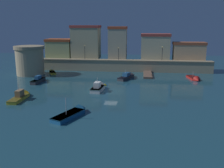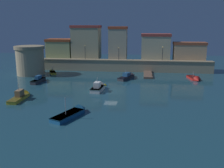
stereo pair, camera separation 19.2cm
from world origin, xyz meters
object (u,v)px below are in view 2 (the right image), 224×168
at_px(moored_boat_3, 128,76).
at_px(moored_boat_5, 21,96).
at_px(moored_boat_1, 52,72).
at_px(quay_lamp_0, 85,50).
at_px(moored_boat_4, 40,80).
at_px(moored_boat_6, 99,87).
at_px(quay_lamp_2, 163,51).
at_px(mooring_buoy_0, 105,86).
at_px(moored_boat_0, 195,79).
at_px(quay_lamp_1, 119,51).
at_px(moored_boat_2, 73,113).
at_px(fortress_tower, 30,60).

distance_m(moored_boat_3, moored_boat_5, 25.69).
bearing_deg(moored_boat_1, quay_lamp_0, -81.89).
xyz_separation_m(quay_lamp_0, moored_boat_3, (12.43, -9.32, -5.17)).
bearing_deg(moored_boat_4, moored_boat_6, -105.81).
bearing_deg(moored_boat_5, quay_lamp_2, -44.30).
bearing_deg(mooring_buoy_0, moored_boat_0, 22.42).
distance_m(moored_boat_4, moored_boat_5, 12.84).
xyz_separation_m(moored_boat_4, moored_boat_5, (1.96, -12.69, -0.08)).
bearing_deg(mooring_buoy_0, quay_lamp_0, 115.22).
bearing_deg(moored_boat_6, moored_boat_1, 48.57).
bearing_deg(moored_boat_5, moored_boat_3, -44.29).
bearing_deg(moored_boat_1, moored_boat_0, -123.54).
bearing_deg(quay_lamp_1, mooring_buoy_0, -93.91).
height_order(moored_boat_4, mooring_buoy_0, moored_boat_4).
bearing_deg(moored_boat_2, moored_boat_1, 47.27).
xyz_separation_m(moored_boat_2, mooring_buoy_0, (1.69, 18.21, -0.33)).
relative_size(quay_lamp_2, moored_boat_5, 0.53).
height_order(fortress_tower, quay_lamp_0, fortress_tower).
bearing_deg(moored_boat_4, quay_lamp_2, -56.00).
xyz_separation_m(fortress_tower, mooring_buoy_0, (20.56, -9.58, -3.69)).
xyz_separation_m(moored_boat_6, mooring_buoy_0, (0.63, 3.72, -0.54)).
bearing_deg(moored_boat_0, moored_boat_4, -89.76).
xyz_separation_m(fortress_tower, quay_lamp_1, (21.74, 7.65, 1.71)).
bearing_deg(moored_boat_3, moored_boat_0, -65.80).
distance_m(quay_lamp_1, moored_boat_5, 32.05).
bearing_deg(moored_boat_5, mooring_buoy_0, -51.43).
xyz_separation_m(moored_boat_5, mooring_buoy_0, (12.96, 11.10, -0.43)).
height_order(quay_lamp_0, quay_lamp_2, quay_lamp_0).
bearing_deg(moored_boat_1, moored_boat_6, -163.56).
bearing_deg(moored_boat_1, mooring_buoy_0, -154.61).
relative_size(fortress_tower, quay_lamp_2, 2.01).
bearing_deg(fortress_tower, moored_boat_0, -1.97).
xyz_separation_m(quay_lamp_0, moored_boat_2, (6.42, -35.43, -5.32)).
relative_size(moored_boat_3, moored_boat_5, 1.04).
distance_m(moored_boat_1, mooring_buoy_0, 19.60).
distance_m(moored_boat_0, mooring_buoy_0, 21.46).
bearing_deg(mooring_buoy_0, moored_boat_5, -139.40).
xyz_separation_m(moored_boat_0, moored_boat_3, (-15.51, -0.28, 0.22)).
bearing_deg(moored_boat_6, moored_boat_5, 125.22).
distance_m(fortress_tower, moored_boat_0, 40.56).
relative_size(moored_boat_0, moored_boat_2, 0.83).
relative_size(moored_boat_0, moored_boat_6, 0.97).
bearing_deg(quay_lamp_2, moored_boat_6, -122.68).
relative_size(quay_lamp_1, moored_boat_2, 0.48).
distance_m(moored_boat_3, moored_boat_6, 12.63).
xyz_separation_m(moored_boat_0, moored_boat_5, (-32.79, -19.29, 0.16)).
bearing_deg(moored_boat_6, moored_boat_0, -55.54).
distance_m(moored_boat_2, moored_boat_5, 13.32).
relative_size(fortress_tower, quay_lamp_1, 2.19).
bearing_deg(fortress_tower, moored_boat_6, -33.70).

